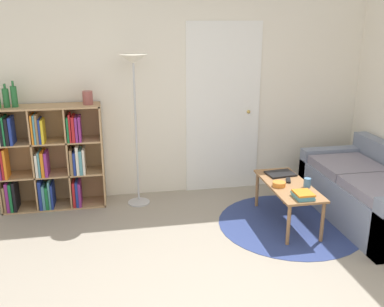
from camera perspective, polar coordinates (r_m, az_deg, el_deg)
The scene contains 14 objects.
wall_back at distance 5.17m, azimuth -0.76°, elevation 8.58°, with size 7.49×0.11×2.60m.
rug at distance 4.74m, azimuth 12.91°, elevation -9.06°, with size 1.52×1.52×0.01m.
bookshelf at distance 5.10m, azimuth -18.71°, elevation -0.68°, with size 1.14×0.34×1.18m.
floor_lamp at distance 4.76m, azimuth -7.75°, elevation 9.83°, with size 0.31×0.31×1.73m.
couch at distance 5.01m, azimuth 23.10°, elevation -5.07°, with size 0.85×1.70×0.76m.
coffee_table at distance 4.61m, azimuth 12.68°, elevation -4.60°, with size 0.43×0.99×0.44m.
laptop at distance 4.84m, azimuth 11.71°, elevation -2.65°, with size 0.33×0.26×0.02m.
bowl at distance 4.50m, azimuth 11.53°, elevation -4.01°, with size 0.14×0.14×0.05m.
book_stack_on_table at distance 4.27m, azimuth 14.59°, elevation -5.39°, with size 0.18×0.19×0.06m.
cup at distance 4.54m, azimuth 15.12°, elevation -3.77°, with size 0.07×0.07×0.09m.
remote at distance 4.67m, azimuth 12.72°, elevation -3.49°, with size 0.09×0.15×0.02m.
bottle_middle at distance 4.99m, azimuth -23.56°, elevation 6.84°, with size 0.07×0.07×0.25m.
bottle_right at distance 4.98m, azimuth -22.63°, elevation 7.07°, with size 0.07×0.07×0.28m.
vase_on_shelf at distance 4.89m, azimuth -13.74°, elevation 7.23°, with size 0.11×0.11×0.15m.
Camera 1 is at (-0.86, -2.46, 2.09)m, focal length 40.00 mm.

